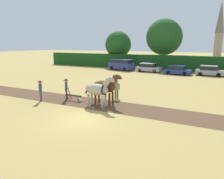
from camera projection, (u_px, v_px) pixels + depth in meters
name	position (u px, v px, depth m)	size (l,w,h in m)	color
ground_plane	(82.00, 120.00, 14.05)	(240.00, 240.00, 0.00)	#A88E4C
plowed_furrow_strip	(58.00, 98.00, 19.54)	(29.28, 3.07, 0.01)	brown
hedgerow	(179.00, 63.00, 38.52)	(57.61, 1.46, 2.76)	#194719
tree_far_left	(118.00, 45.00, 45.41)	(5.39, 5.39, 7.33)	#4C3823
tree_left	(164.00, 37.00, 41.88)	(6.89, 6.89, 9.50)	brown
church_spire	(220.00, 29.00, 71.68)	(2.84, 2.84, 18.45)	gray
draft_horse_lead_left	(98.00, 89.00, 16.73)	(2.70, 0.95, 2.47)	#B2A38E
draft_horse_lead_right	(105.00, 86.00, 17.70)	(2.77, 1.07, 2.53)	#513319
plow	(76.00, 97.00, 18.61)	(1.69, 0.47, 1.13)	#4C331E
farmer_at_plow	(66.00, 87.00, 18.95)	(0.47, 0.57, 1.81)	#28334C
farmer_beside_team	(117.00, 88.00, 19.40)	(0.44, 0.53, 1.63)	#4C4C4C
farmer_onlooker_left	(40.00, 89.00, 18.38)	(0.46, 0.56, 1.77)	#4C4C4C
parked_van	(121.00, 65.00, 40.27)	(5.08, 2.91, 1.98)	navy
parked_car_left	(148.00, 68.00, 37.82)	(4.29, 1.94, 1.49)	#A8A8B2
parked_car_center_left	(178.00, 70.00, 34.58)	(4.09, 2.03, 1.42)	navy
parked_car_center	(210.00, 71.00, 33.23)	(4.07, 1.78, 1.53)	#9E9EA8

